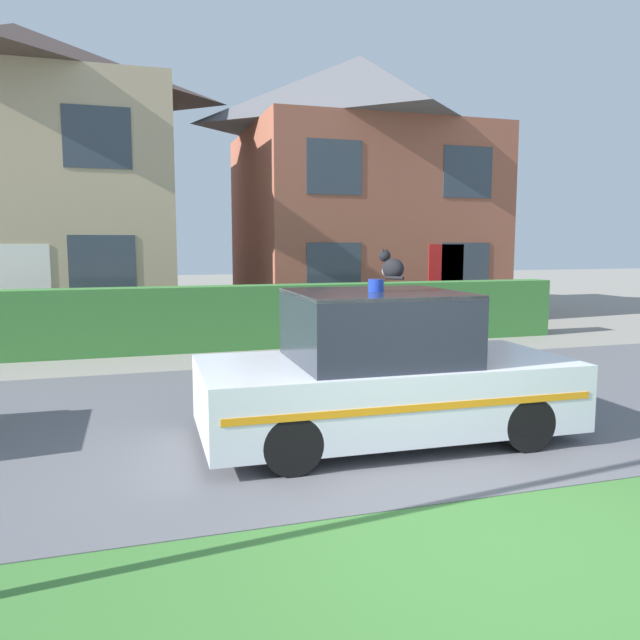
# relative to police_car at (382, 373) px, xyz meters

# --- Properties ---
(ground_plane) EXTENTS (80.00, 80.00, 0.00)m
(ground_plane) POSITION_rel_police_car_xyz_m (-0.16, -2.49, -0.73)
(ground_plane) COLOR gray
(road_strip) EXTENTS (28.00, 6.10, 0.01)m
(road_strip) POSITION_rel_police_car_xyz_m (-0.16, 1.30, -0.72)
(road_strip) COLOR #5B5B60
(road_strip) RESTS_ON ground
(lawn_verge) EXTENTS (28.00, 2.14, 0.01)m
(lawn_verge) POSITION_rel_police_car_xyz_m (-0.16, -2.82, -0.72)
(lawn_verge) COLOR #3D7533
(lawn_verge) RESTS_ON ground
(garden_hedge) EXTENTS (13.36, 0.59, 1.28)m
(garden_hedge) POSITION_rel_police_car_xyz_m (0.03, 6.29, -0.09)
(garden_hedge) COLOR #3D7F38
(garden_hedge) RESTS_ON ground
(police_car) EXTENTS (4.00, 1.89, 1.73)m
(police_car) POSITION_rel_police_car_xyz_m (0.00, 0.00, 0.00)
(police_car) COLOR black
(police_car) RESTS_ON road_strip
(cat) EXTENTS (0.28, 0.37, 0.32)m
(cat) POSITION_rel_police_car_xyz_m (0.07, -0.03, 1.14)
(cat) COLOR black
(cat) RESTS_ON police_car
(house_left) EXTENTS (7.44, 6.75, 7.51)m
(house_left) POSITION_rel_police_car_xyz_m (-5.02, 11.55, 3.09)
(house_left) COLOR tan
(house_left) RESTS_ON ground
(house_right) EXTENTS (6.92, 6.43, 7.50)m
(house_right) POSITION_rel_police_car_xyz_m (4.09, 11.46, 3.10)
(house_right) COLOR #93513D
(house_right) RESTS_ON ground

